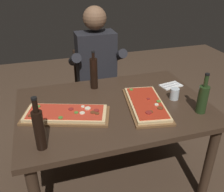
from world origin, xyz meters
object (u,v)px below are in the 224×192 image
pizza_rectangular_front (66,114)px  vinegar_bottle_green (94,73)px  dining_table (114,116)px  pizza_rectangular_left (146,104)px  wine_bottle_dark (203,98)px  seated_diner (97,68)px  diner_chair (95,86)px  oil_bottle_amber (39,129)px  tumbler_near_camera (174,94)px

pizza_rectangular_front → vinegar_bottle_green: vinegar_bottle_green is taller
dining_table → pizza_rectangular_left: size_ratio=2.44×
wine_bottle_dark → seated_diner: (-0.50, 1.00, -0.11)m
diner_chair → seated_diner: bearing=-90.0°
dining_table → wine_bottle_dark: size_ratio=4.74×
pizza_rectangular_front → wine_bottle_dark: wine_bottle_dark is taller
wine_bottle_dark → diner_chair: size_ratio=0.34×
dining_table → oil_bottle_amber: size_ratio=4.26×
vinegar_bottle_green → pizza_rectangular_left: bearing=-54.8°
diner_chair → vinegar_bottle_green: bearing=-103.5°
dining_table → oil_bottle_amber: 0.68m
wine_bottle_dark → diner_chair: 1.28m
pizza_rectangular_left → wine_bottle_dark: bearing=-27.7°
dining_table → vinegar_bottle_green: bearing=102.8°
oil_bottle_amber → seated_diner: bearing=61.2°
dining_table → pizza_rectangular_front: (-0.36, -0.05, 0.12)m
tumbler_near_camera → diner_chair: 1.04m
diner_chair → seated_diner: (0.00, -0.12, 0.26)m
pizza_rectangular_left → oil_bottle_amber: oil_bottle_amber is taller
wine_bottle_dark → vinegar_bottle_green: 0.86m
pizza_rectangular_left → vinegar_bottle_green: vinegar_bottle_green is taller
dining_table → pizza_rectangular_left: 0.26m
diner_chair → seated_diner: 0.28m
pizza_rectangular_front → pizza_rectangular_left: size_ratio=1.11×
wine_bottle_dark → diner_chair: bearing=114.1°
pizza_rectangular_left → wine_bottle_dark: (0.34, -0.18, 0.09)m
dining_table → seated_diner: size_ratio=1.05×
oil_bottle_amber → diner_chair: bearing=63.7°
pizza_rectangular_front → tumbler_near_camera: size_ratio=7.20×
vinegar_bottle_green → tumbler_near_camera: (0.55, -0.37, -0.09)m
dining_table → diner_chair: size_ratio=1.61×
tumbler_near_camera → diner_chair: diner_chair is taller
pizza_rectangular_left → oil_bottle_amber: size_ratio=1.75×
vinegar_bottle_green → diner_chair: 0.67m
pizza_rectangular_front → tumbler_near_camera: bearing=0.4°
dining_table → vinegar_bottle_green: (-0.07, 0.32, 0.23)m
vinegar_bottle_green → tumbler_near_camera: size_ratio=3.61×
pizza_rectangular_front → vinegar_bottle_green: bearing=52.6°
tumbler_near_camera → seated_diner: bearing=118.1°
pizza_rectangular_left → vinegar_bottle_green: bearing=125.2°
tumbler_near_camera → seated_diner: (-0.42, 0.78, -0.04)m
vinegar_bottle_green → seated_diner: bearing=72.8°
pizza_rectangular_front → seated_diner: 0.89m
wine_bottle_dark → pizza_rectangular_left: bearing=152.3°
tumbler_near_camera → pizza_rectangular_left: bearing=-169.9°
wine_bottle_dark → seated_diner: size_ratio=0.22×
pizza_rectangular_front → wine_bottle_dark: (0.92, -0.22, 0.09)m
pizza_rectangular_front → seated_diner: (0.41, 0.79, -0.02)m
diner_chair → seated_diner: size_ratio=0.65×
oil_bottle_amber → seated_diner: seated_diner is taller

